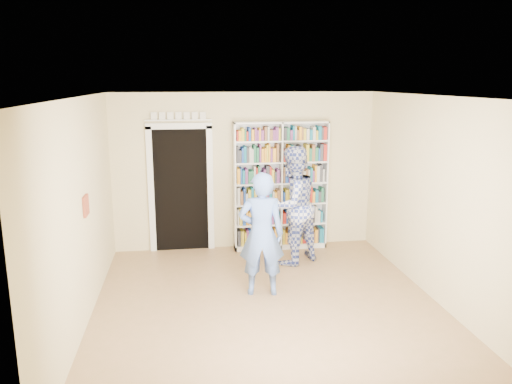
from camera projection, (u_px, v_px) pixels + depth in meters
The scene contains 11 objects.
floor at pixel (268, 307), 6.49m from camera, with size 5.00×5.00×0.00m, color olive.
ceiling at pixel (270, 97), 5.90m from camera, with size 5.00×5.00×0.00m, color white.
wall_back at pixel (245, 171), 8.61m from camera, with size 4.50×4.50×0.00m, color beige.
wall_left at pixel (81, 214), 5.88m from camera, with size 5.00×5.00×0.00m, color beige.
wall_right at pixel (439, 201), 6.51m from camera, with size 5.00×5.00×0.00m, color beige.
bookshelf at pixel (280, 185), 8.60m from camera, with size 1.61×0.30×2.22m.
doorway at pixel (181, 183), 8.47m from camera, with size 1.10×0.08×2.43m.
wall_art at pixel (86, 206), 6.07m from camera, with size 0.03×0.25×0.25m, color maroon.
man_blue at pixel (261, 234), 6.74m from camera, with size 0.62×0.41×1.71m, color #5677C0.
man_plaid at pixel (292, 206), 7.91m from camera, with size 0.92×0.72×1.90m, color #2E3D8F.
paper_sheet at pixel (302, 210), 7.77m from camera, with size 0.19×0.01×0.27m, color white.
Camera 1 is at (-1.02, -5.92, 2.89)m, focal length 35.00 mm.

